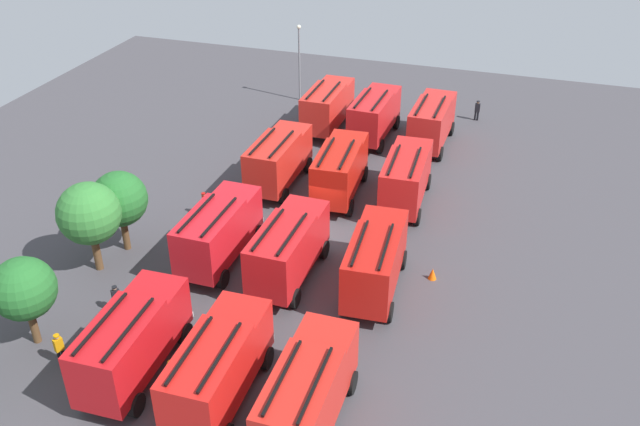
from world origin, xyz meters
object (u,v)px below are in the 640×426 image
(tree_3, at_px, (119,199))
(fire_truck_5, at_px, (288,247))
(firefighter_4, at_px, (204,203))
(traffic_cone_1, at_px, (185,308))
(firefighter_2, at_px, (172,374))
(fire_truck_8, at_px, (132,339))
(lamppost, at_px, (299,57))
(fire_truck_2, at_px, (406,176))
(fire_truck_7, at_px, (374,114))
(fire_truck_9, at_px, (219,230))
(tree_1, at_px, (24,289))
(traffic_cone_0, at_px, (432,274))
(firefighter_1, at_px, (59,347))
(firefighter_3, at_px, (116,298))
(firefighter_0, at_px, (477,109))
(fire_truck_3, at_px, (432,121))
(fire_truck_11, at_px, (328,105))
(fire_truck_0, at_px, (308,392))
(fire_truck_4, at_px, (218,365))
(fire_truck_6, at_px, (340,168))
(fire_truck_1, at_px, (375,259))
(tree_2, at_px, (89,214))
(fire_truck_10, at_px, (279,158))

(tree_3, bearing_deg, fire_truck_5, -89.11)
(firefighter_4, distance_m, traffic_cone_1, 9.99)
(firefighter_4, bearing_deg, firefighter_2, 79.65)
(fire_truck_8, distance_m, tree_3, 11.19)
(lamppost, bearing_deg, fire_truck_5, -161.76)
(tree_3, bearing_deg, fire_truck_2, -55.09)
(fire_truck_7, height_order, fire_truck_9, same)
(tree_1, relative_size, traffic_cone_0, 7.08)
(firefighter_1, distance_m, lamppost, 35.89)
(firefighter_3, bearing_deg, fire_truck_9, -77.22)
(firefighter_0, xyz_separation_m, firefighter_3, (-31.79, 14.93, -0.05))
(fire_truck_5, distance_m, firefighter_4, 9.06)
(fire_truck_3, height_order, traffic_cone_1, fire_truck_3)
(fire_truck_3, relative_size, fire_truck_11, 1.00)
(fire_truck_9, bearing_deg, traffic_cone_1, -176.79)
(fire_truck_2, height_order, lamppost, lamppost)
(fire_truck_0, relative_size, firefighter_1, 4.14)
(fire_truck_0, relative_size, fire_truck_4, 0.99)
(fire_truck_8, distance_m, traffic_cone_0, 16.93)
(fire_truck_0, relative_size, fire_truck_3, 1.00)
(fire_truck_8, bearing_deg, fire_truck_6, -14.13)
(fire_truck_5, bearing_deg, fire_truck_2, -22.74)
(firefighter_4, relative_size, traffic_cone_0, 2.47)
(fire_truck_6, height_order, fire_truck_9, same)
(fire_truck_1, bearing_deg, fire_truck_8, 132.96)
(fire_truck_3, height_order, firefighter_3, fire_truck_3)
(firefighter_2, distance_m, firefighter_4, 15.47)
(fire_truck_11, distance_m, firefighter_1, 30.50)
(fire_truck_5, xyz_separation_m, traffic_cone_1, (-4.60, 4.18, -1.81))
(traffic_cone_0, bearing_deg, tree_3, 98.33)
(firefighter_0, distance_m, tree_2, 34.05)
(fire_truck_10, bearing_deg, lamppost, 14.90)
(fire_truck_4, height_order, fire_truck_11, same)
(fire_truck_7, bearing_deg, lamppost, 55.94)
(fire_truck_11, bearing_deg, fire_truck_5, -168.14)
(fire_truck_11, bearing_deg, fire_truck_1, -155.38)
(fire_truck_4, relative_size, tree_1, 1.49)
(fire_truck_4, height_order, firefighter_1, fire_truck_4)
(traffic_cone_0, bearing_deg, fire_truck_11, 33.68)
(firefighter_1, bearing_deg, fire_truck_1, -117.08)
(fire_truck_5, xyz_separation_m, fire_truck_9, (0.37, 4.43, 0.00))
(fire_truck_2, height_order, fire_truck_6, same)
(fire_truck_10, height_order, traffic_cone_1, fire_truck_10)
(fire_truck_10, bearing_deg, firefighter_0, -35.88)
(fire_truck_6, bearing_deg, fire_truck_4, 177.16)
(fire_truck_8, height_order, firefighter_4, fire_truck_8)
(firefighter_0, bearing_deg, lamppost, -94.52)
(fire_truck_4, xyz_separation_m, firefighter_4, (14.45, 7.94, -1.20))
(tree_3, bearing_deg, fire_truck_1, -88.17)
(traffic_cone_0, bearing_deg, fire_truck_6, 46.07)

